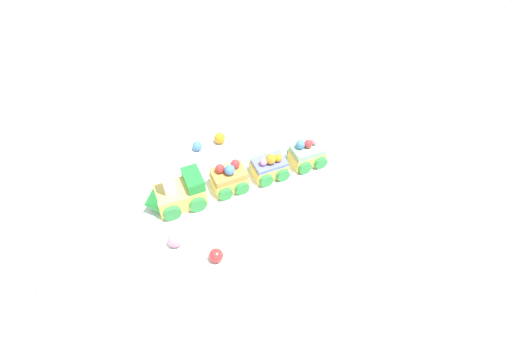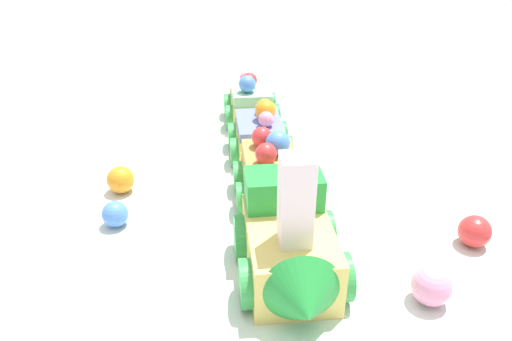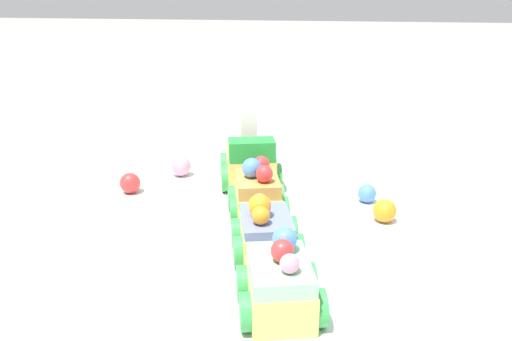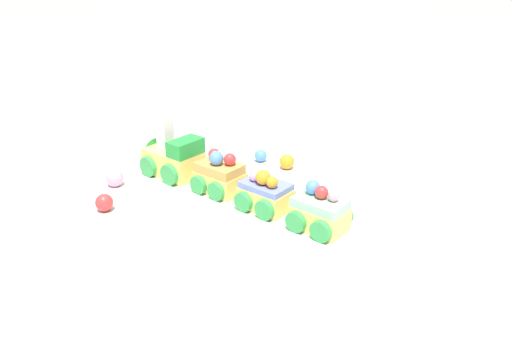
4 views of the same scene
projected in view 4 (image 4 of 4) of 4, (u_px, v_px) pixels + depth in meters
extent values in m
plane|color=gray|center=(221.00, 206.00, 0.76)|extent=(10.00, 10.00, 0.00)
cube|color=silver|center=(220.00, 203.00, 0.76)|extent=(0.74, 0.37, 0.01)
cube|color=#EACC66|center=(174.00, 162.00, 0.83)|extent=(0.11, 0.09, 0.04)
cube|color=green|center=(186.00, 147.00, 0.80)|extent=(0.05, 0.06, 0.03)
cone|color=green|center=(151.00, 151.00, 0.87)|extent=(0.04, 0.06, 0.05)
cube|color=white|center=(166.00, 142.00, 0.83)|extent=(0.03, 0.03, 0.02)
cube|color=white|center=(165.00, 130.00, 0.82)|extent=(0.03, 0.03, 0.02)
cube|color=white|center=(164.00, 117.00, 0.81)|extent=(0.03, 0.03, 0.02)
cylinder|color=green|center=(178.00, 155.00, 0.87)|extent=(0.04, 0.02, 0.03)
cylinder|color=green|center=(148.00, 167.00, 0.83)|extent=(0.04, 0.02, 0.03)
cylinder|color=green|center=(199.00, 162.00, 0.84)|extent=(0.04, 0.02, 0.03)
cylinder|color=green|center=(169.00, 175.00, 0.80)|extent=(0.04, 0.02, 0.03)
cube|color=#EACC66|center=(220.00, 182.00, 0.77)|extent=(0.08, 0.07, 0.03)
cube|color=#CC9347|center=(220.00, 168.00, 0.77)|extent=(0.08, 0.06, 0.02)
sphere|color=red|center=(230.00, 159.00, 0.75)|extent=(0.02, 0.02, 0.02)
sphere|color=#4C84E0|center=(216.00, 158.00, 0.75)|extent=(0.03, 0.03, 0.02)
sphere|color=red|center=(214.00, 154.00, 0.77)|extent=(0.02, 0.02, 0.02)
cylinder|color=green|center=(223.00, 174.00, 0.81)|extent=(0.03, 0.02, 0.03)
cylinder|color=green|center=(198.00, 185.00, 0.77)|extent=(0.03, 0.02, 0.03)
cylinder|color=green|center=(241.00, 180.00, 0.78)|extent=(0.03, 0.02, 0.03)
cylinder|color=green|center=(217.00, 192.00, 0.74)|extent=(0.03, 0.02, 0.03)
cube|color=#EACC66|center=(266.00, 199.00, 0.72)|extent=(0.08, 0.07, 0.03)
cube|color=#6B7AC6|center=(266.00, 186.00, 0.71)|extent=(0.08, 0.06, 0.01)
sphere|color=orange|center=(272.00, 182.00, 0.69)|extent=(0.02, 0.02, 0.02)
sphere|color=orange|center=(263.00, 177.00, 0.70)|extent=(0.03, 0.03, 0.02)
sphere|color=pink|center=(255.00, 176.00, 0.72)|extent=(0.02, 0.02, 0.02)
cylinder|color=green|center=(267.00, 189.00, 0.75)|extent=(0.03, 0.02, 0.03)
cylinder|color=green|center=(243.00, 202.00, 0.71)|extent=(0.03, 0.02, 0.03)
cylinder|color=green|center=(288.00, 196.00, 0.73)|extent=(0.03, 0.02, 0.03)
cylinder|color=green|center=(264.00, 210.00, 0.69)|extent=(0.03, 0.02, 0.03)
cube|color=#EACC66|center=(319.00, 218.00, 0.67)|extent=(0.08, 0.07, 0.03)
cube|color=#93DBA3|center=(320.00, 203.00, 0.66)|extent=(0.08, 0.06, 0.01)
sphere|color=pink|center=(334.00, 196.00, 0.65)|extent=(0.02, 0.02, 0.01)
sphere|color=red|center=(322.00, 192.00, 0.65)|extent=(0.02, 0.02, 0.02)
sphere|color=#4C84E0|center=(313.00, 187.00, 0.67)|extent=(0.03, 0.03, 0.02)
cylinder|color=green|center=(318.00, 207.00, 0.70)|extent=(0.03, 0.02, 0.03)
cylinder|color=green|center=(296.00, 222.00, 0.66)|extent=(0.03, 0.02, 0.03)
cylinder|color=green|center=(343.00, 215.00, 0.68)|extent=(0.03, 0.02, 0.03)
cylinder|color=green|center=(320.00, 232.00, 0.64)|extent=(0.03, 0.02, 0.03)
sphere|color=orange|center=(287.00, 162.00, 0.86)|extent=(0.03, 0.03, 0.03)
sphere|color=pink|center=(115.00, 178.00, 0.79)|extent=(0.03, 0.03, 0.03)
sphere|color=#4C84E0|center=(261.00, 156.00, 0.89)|extent=(0.02, 0.02, 0.02)
sphere|color=red|center=(104.00, 203.00, 0.72)|extent=(0.03, 0.03, 0.03)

